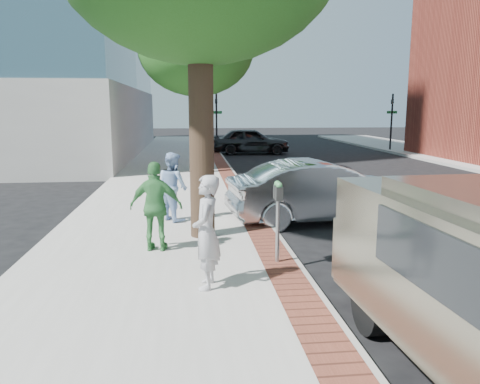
{
  "coord_description": "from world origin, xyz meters",
  "views": [
    {
      "loc": [
        -0.86,
        -8.0,
        2.89
      ],
      "look_at": [
        0.15,
        1.32,
        1.2
      ],
      "focal_mm": 35.0,
      "sensor_mm": 36.0,
      "label": 1
    }
  ],
  "objects": [
    {
      "name": "ground",
      "position": [
        0.0,
        0.0,
        0.0
      ],
      "size": [
        120.0,
        120.0,
        0.0
      ],
      "primitive_type": "plane",
      "color": "black",
      "rests_on": "ground"
    },
    {
      "name": "sidewalk",
      "position": [
        -1.5,
        8.0,
        0.07
      ],
      "size": [
        5.0,
        60.0,
        0.15
      ],
      "primitive_type": "cube",
      "color": "#9E9991",
      "rests_on": "ground"
    },
    {
      "name": "brick_strip",
      "position": [
        0.7,
        8.0,
        0.15
      ],
      "size": [
        0.6,
        60.0,
        0.01
      ],
      "primitive_type": "cube",
      "color": "brown",
      "rests_on": "sidewalk"
    },
    {
      "name": "curb",
      "position": [
        1.05,
        8.0,
        0.07
      ],
      "size": [
        0.1,
        60.0,
        0.15
      ],
      "primitive_type": "cube",
      "color": "gray",
      "rests_on": "ground"
    },
    {
      "name": "signal_near",
      "position": [
        0.9,
        22.0,
        2.25
      ],
      "size": [
        0.7,
        0.15,
        3.8
      ],
      "color": "black",
      "rests_on": "ground"
    },
    {
      "name": "signal_far",
      "position": [
        12.5,
        22.0,
        2.25
      ],
      "size": [
        0.7,
        0.15,
        3.8
      ],
      "color": "black",
      "rests_on": "ground"
    },
    {
      "name": "tree_far",
      "position": [
        -0.5,
        12.0,
        5.3
      ],
      "size": [
        4.8,
        4.8,
        7.14
      ],
      "color": "black",
      "rests_on": "sidewalk"
    },
    {
      "name": "parking_meter",
      "position": [
        0.68,
        -0.05,
        1.21
      ],
      "size": [
        0.12,
        0.32,
        1.47
      ],
      "color": "gray",
      "rests_on": "sidewalk"
    },
    {
      "name": "person_gray",
      "position": [
        -0.63,
        -1.09,
        1.03
      ],
      "size": [
        0.51,
        0.69,
        1.75
      ],
      "primitive_type": "imported",
      "rotation": [
        0.0,
        0.0,
        -1.71
      ],
      "color": "#A09FA4",
      "rests_on": "sidewalk"
    },
    {
      "name": "person_officer",
      "position": [
        -1.28,
        3.42,
        0.99
      ],
      "size": [
        0.99,
        1.04,
        1.68
      ],
      "primitive_type": "imported",
      "rotation": [
        0.0,
        0.0,
        2.18
      ],
      "color": "#90B0DE",
      "rests_on": "sidewalk"
    },
    {
      "name": "person_green",
      "position": [
        -1.52,
        0.93,
        1.02
      ],
      "size": [
        1.07,
        0.59,
        1.74
      ],
      "primitive_type": "imported",
      "rotation": [
        0.0,
        0.0,
        2.98
      ],
      "color": "#3D8645",
      "rests_on": "sidewalk"
    },
    {
      "name": "sedan_silver",
      "position": [
        2.5,
        3.43,
        0.79
      ],
      "size": [
        4.95,
        2.19,
        1.58
      ],
      "primitive_type": "imported",
      "rotation": [
        0.0,
        0.0,
        1.68
      ],
      "color": "#B0B2B7",
      "rests_on": "ground"
    },
    {
      "name": "bg_car",
      "position": [
        3.03,
        21.39,
        0.83
      ],
      "size": [
        4.96,
        2.21,
        1.65
      ],
      "primitive_type": "imported",
      "rotation": [
        0.0,
        0.0,
        1.52
      ],
      "color": "black",
      "rests_on": "ground"
    }
  ]
}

